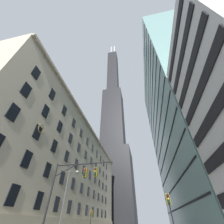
% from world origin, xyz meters
% --- Properties ---
extents(station_building, '(18.43, 65.11, 26.65)m').
position_xyz_m(station_building, '(-19.88, 26.55, 13.31)').
color(station_building, '#BCAF93').
rests_on(station_building, ground).
extents(dark_skyscraper, '(24.22, 24.22, 198.31)m').
position_xyz_m(dark_skyscraper, '(-13.91, 79.69, 57.90)').
color(dark_skyscraper, black).
rests_on(dark_skyscraper, ground).
extents(glass_office_midrise, '(18.03, 42.54, 56.98)m').
position_xyz_m(glass_office_midrise, '(19.96, 26.51, 28.49)').
color(glass_office_midrise, gray).
rests_on(glass_office_midrise, ground).
extents(traffic_signal_mast, '(7.69, 0.63, 7.51)m').
position_xyz_m(traffic_signal_mast, '(-3.96, 4.20, 5.49)').
color(traffic_signal_mast, black).
rests_on(traffic_signal_mast, sidewalk_left).
extents(traffic_light_near_right, '(0.40, 0.63, 3.89)m').
position_xyz_m(traffic_light_near_right, '(6.56, 5.97, 3.28)').
color(traffic_light_near_right, black).
rests_on(traffic_light_near_right, sidewalk_right).
extents(traffic_light_far_left, '(0.40, 0.63, 3.35)m').
position_xyz_m(traffic_light_far_left, '(-6.88, 19.86, 2.80)').
color(traffic_light_far_left, black).
rests_on(traffic_light_far_left, sidewalk_left).
extents(street_lamppost, '(1.92, 0.32, 8.81)m').
position_xyz_m(street_lamppost, '(-8.65, 11.48, 5.26)').
color(street_lamppost, '#47474C').
rests_on(street_lamppost, sidewalk_left).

